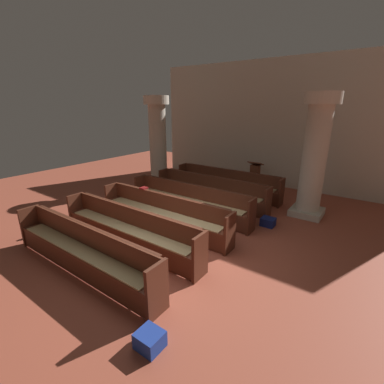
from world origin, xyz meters
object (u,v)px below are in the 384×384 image
at_px(lectern, 254,179).
at_px(kneeler_box_blue, 150,340).
at_px(pew_row_0, 227,182).
at_px(kneeler_box_navy, 268,222).
at_px(pew_row_1, 210,190).
at_px(pillar_far_side, 158,141).
at_px(pew_row_2, 189,199).
at_px(hymn_book, 144,188).
at_px(pew_row_4, 128,228).
at_px(pew_row_3, 162,212).
at_px(pillar_aisle_side, 315,155).
at_px(pew_row_5, 82,249).

xyz_separation_m(lectern, kneeler_box_blue, (1.55, -6.91, -0.34)).
relative_size(pew_row_0, kneeler_box_navy, 11.22).
distance_m(pew_row_1, pillar_far_side, 2.97).
distance_m(pew_row_2, hymn_book, 1.27).
bearing_deg(kneeler_box_blue, pew_row_4, 143.62).
bearing_deg(pew_row_4, pew_row_3, 90.00).
height_order(pew_row_2, pillar_aisle_side, pillar_aisle_side).
height_order(pew_row_0, pew_row_3, same).
bearing_deg(lectern, kneeler_box_blue, -77.33).
distance_m(pew_row_4, pew_row_5, 1.09).
bearing_deg(hymn_book, pew_row_2, 48.52).
relative_size(pew_row_4, pillar_far_side, 1.16).
height_order(pew_row_1, lectern, lectern).
height_order(pew_row_4, pew_row_5, same).
relative_size(pew_row_2, lectern, 3.49).
height_order(pew_row_2, kneeler_box_blue, pew_row_2).
xyz_separation_m(pew_row_0, pew_row_4, (0.00, -4.38, 0.00)).
height_order(pew_row_4, pillar_aisle_side, pillar_aisle_side).
distance_m(pew_row_2, pew_row_4, 2.19).
height_order(pew_row_0, pillar_far_side, pillar_far_side).
bearing_deg(pew_row_5, pillar_aisle_side, 62.76).
bearing_deg(pew_row_3, hymn_book, 166.46).
bearing_deg(pillar_aisle_side, lectern, 149.93).
relative_size(pew_row_4, pillar_aisle_side, 1.16).
xyz_separation_m(pew_row_5, lectern, (0.59, 6.43, -0.01)).
height_order(pew_row_1, pew_row_4, same).
bearing_deg(pillar_far_side, pew_row_1, -12.76).
xyz_separation_m(pew_row_1, kneeler_box_blue, (2.15, -4.86, -0.35)).
bearing_deg(hymn_book, pew_row_5, -71.48).
bearing_deg(kneeler_box_blue, pillar_far_side, 131.20).
xyz_separation_m(pew_row_2, pew_row_5, (0.00, -3.28, 0.00)).
xyz_separation_m(pew_row_2, pillar_aisle_side, (2.68, 1.93, 1.24)).
distance_m(pew_row_2, pew_row_5, 3.28).
height_order(pew_row_4, kneeler_box_blue, pew_row_4).
bearing_deg(pew_row_4, pew_row_1, 90.00).
height_order(pew_row_2, pillar_far_side, pillar_far_side).
bearing_deg(pew_row_2, pew_row_5, -90.00).
xyz_separation_m(pew_row_2, kneeler_box_navy, (2.06, 0.60, -0.35)).
xyz_separation_m(pew_row_1, pew_row_2, (0.00, -1.09, 0.00)).
bearing_deg(pew_row_1, pillar_aisle_side, 17.33).
bearing_deg(pew_row_1, pew_row_2, -90.00).
height_order(hymn_book, kneeler_box_navy, hymn_book).
height_order(pew_row_3, kneeler_box_navy, pew_row_3).
bearing_deg(pew_row_4, kneeler_box_blue, -36.38).
distance_m(pew_row_0, pillar_far_side, 2.95).
bearing_deg(pillar_aisle_side, pew_row_0, 174.54).
xyz_separation_m(pew_row_2, lectern, (0.59, 3.14, -0.01)).
height_order(kneeler_box_blue, kneeler_box_navy, kneeler_box_blue).
bearing_deg(pew_row_2, pew_row_3, -90.00).
height_order(pew_row_1, kneeler_box_navy, pew_row_1).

